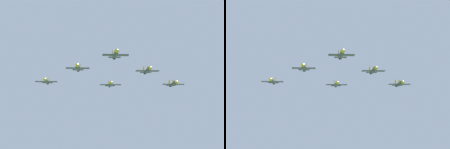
% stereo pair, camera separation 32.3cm
% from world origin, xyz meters
% --- Properties ---
extents(jet_lead, '(9.94, 15.38, 3.31)m').
position_xyz_m(jet_lead, '(28.94, 13.51, 155.40)').
color(jet_lead, '#2D3338').
extents(jet_left_wingman, '(9.73, 15.09, 3.24)m').
position_xyz_m(jet_left_wingman, '(10.61, 2.16, 152.20)').
color(jet_left_wingman, '#2D3338').
extents(jet_right_wingman, '(9.82, 15.17, 3.27)m').
position_xyz_m(jet_right_wingman, '(37.19, -6.40, 153.06)').
color(jet_right_wingman, '#2D3338').
extents(jet_left_outer, '(9.91, 15.30, 3.30)m').
position_xyz_m(jet_left_outer, '(-7.71, -9.19, 148.81)').
color(jet_left_outer, '#2D3338').
extents(jet_right_outer, '(9.87, 15.27, 3.29)m').
position_xyz_m(jet_right_outer, '(45.44, -26.32, 149.60)').
color(jet_right_outer, '#2D3338').
extents(jet_slot_rear, '(9.71, 14.99, 3.24)m').
position_xyz_m(jet_slot_rear, '(18.86, -17.75, 148.44)').
color(jet_slot_rear, '#2D3338').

